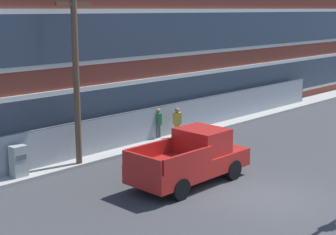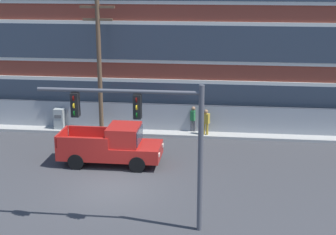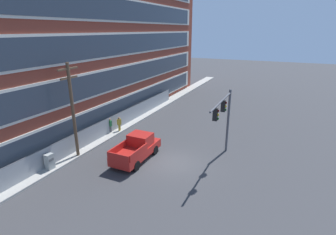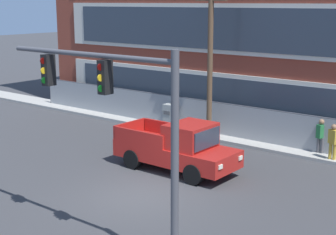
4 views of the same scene
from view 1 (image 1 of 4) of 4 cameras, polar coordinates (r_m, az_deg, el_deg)
name	(u,v)px [view 1 (image 1 of 4)]	position (r m, az deg, el deg)	size (l,w,h in m)	color
ground_plane	(270,198)	(18.98, 11.21, -8.71)	(160.00, 160.00, 0.00)	#38383A
sidewalk_building_side	(114,151)	(24.34, -5.99, -3.71)	(80.00, 1.68, 0.16)	#9E9B93
chain_link_fence	(130,130)	(24.89, -4.28, -1.34)	(33.12, 0.06, 1.79)	gray
pickup_truck_red	(192,159)	(19.90, 2.67, -4.59)	(5.20, 2.13, 2.06)	#AD1E19
utility_pole_near_corner	(76,64)	(21.58, -10.20, 5.81)	(2.01, 0.26, 8.02)	brown
electrical_cabinet	(19,163)	(21.07, -16.22, -4.85)	(0.59, 0.49, 1.40)	#939993
pedestrian_near_cabinet	(177,122)	(26.31, 1.02, -0.45)	(0.46, 0.39, 1.69)	#B7932D
pedestrian_by_fence	(158,122)	(26.17, -1.11, -0.52)	(0.36, 0.46, 1.69)	#4C4C51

